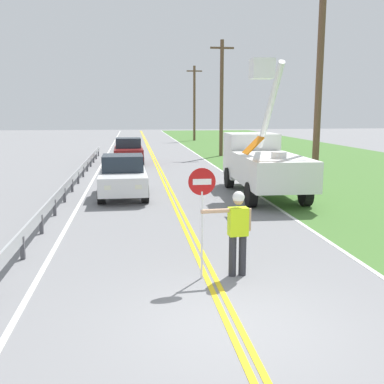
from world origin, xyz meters
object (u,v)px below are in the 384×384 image
at_px(flagger_worker, 237,228).
at_px(oncoming_sedan_second, 129,151).
at_px(utility_pole_far, 194,102).
at_px(utility_pole_mid, 222,97).
at_px(oncoming_sedan_nearest, 123,177).
at_px(stop_sign_paddle, 202,198).
at_px(utility_bucket_truck, 261,161).
at_px(utility_pole_near, 319,83).

distance_m(flagger_worker, oncoming_sedan_second, 21.44).
height_order(oncoming_sedan_second, utility_pole_far, utility_pole_far).
relative_size(oncoming_sedan_second, utility_pole_mid, 0.47).
relative_size(oncoming_sedan_nearest, utility_pole_far, 0.48).
xyz_separation_m(stop_sign_paddle, utility_bucket_truck, (3.96, 9.36, -0.29)).
height_order(stop_sign_paddle, utility_pole_far, utility_pole_far).
height_order(flagger_worker, stop_sign_paddle, stop_sign_paddle).
xyz_separation_m(oncoming_sedan_nearest, utility_pole_near, (8.05, -0.17, 3.75)).
bearing_deg(utility_pole_mid, utility_bucket_truck, -95.32).
distance_m(stop_sign_paddle, utility_pole_far, 45.24).
bearing_deg(utility_pole_mid, oncoming_sedan_second, -147.54).
xyz_separation_m(flagger_worker, utility_bucket_truck, (3.19, 9.30, 0.37)).
distance_m(stop_sign_paddle, oncoming_sedan_second, 21.44).
bearing_deg(oncoming_sedan_nearest, utility_pole_mid, 66.16).
distance_m(utility_bucket_truck, utility_pole_far, 35.59).
bearing_deg(utility_pole_far, flagger_worker, -96.65).
distance_m(stop_sign_paddle, oncoming_sedan_nearest, 9.64).
xyz_separation_m(flagger_worker, stop_sign_paddle, (-0.77, -0.06, 0.66)).
height_order(oncoming_sedan_nearest, utility_pole_near, utility_pole_near).
xyz_separation_m(oncoming_sedan_nearest, oncoming_sedan_second, (0.14, 11.93, 0.00)).
bearing_deg(utility_pole_near, flagger_worker, -120.90).
relative_size(stop_sign_paddle, utility_bucket_truck, 0.34).
bearing_deg(utility_pole_far, utility_pole_near, -89.52).
bearing_deg(utility_pole_mid, oncoming_sedan_nearest, -113.84).
distance_m(oncoming_sedan_second, utility_pole_near, 14.94).
height_order(utility_pole_near, utility_pole_mid, utility_pole_near).
height_order(oncoming_sedan_second, utility_pole_near, utility_pole_near).
distance_m(utility_pole_near, utility_pole_far, 35.50).
height_order(stop_sign_paddle, utility_bucket_truck, utility_bucket_truck).
bearing_deg(oncoming_sedan_nearest, utility_pole_far, 77.62).
bearing_deg(utility_pole_near, oncoming_sedan_nearest, 178.77).
distance_m(flagger_worker, utility_pole_near, 11.29).
distance_m(oncoming_sedan_second, utility_pole_far, 24.87).
distance_m(oncoming_sedan_nearest, utility_pole_near, 8.88).
bearing_deg(oncoming_sedan_nearest, utility_pole_near, -1.23).
xyz_separation_m(oncoming_sedan_nearest, utility_pole_far, (7.75, 35.32, 3.67)).
bearing_deg(oncoming_sedan_second, flagger_worker, -83.57).
relative_size(utility_bucket_truck, utility_pole_far, 0.80).
bearing_deg(stop_sign_paddle, utility_pole_near, 55.89).
distance_m(utility_bucket_truck, utility_pole_mid, 16.91).
distance_m(oncoming_sedan_nearest, utility_pole_mid, 18.38).
height_order(flagger_worker, utility_bucket_truck, utility_bucket_truck).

